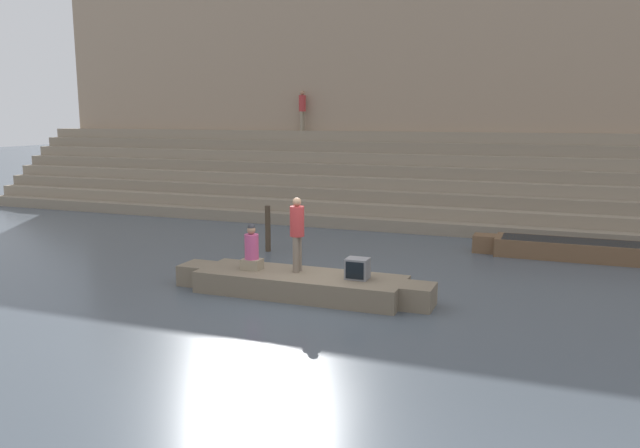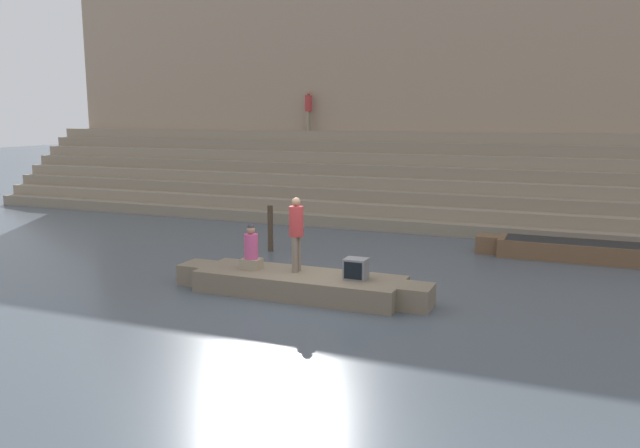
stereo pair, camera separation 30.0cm
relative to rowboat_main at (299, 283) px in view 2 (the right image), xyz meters
name	(u,v)px [view 2 (the right image)]	position (x,y,z in m)	size (l,w,h in m)	color
ground_plane	(310,296)	(0.27, -0.05, -0.25)	(120.00, 120.00, 0.00)	#4C5660
ghat_steps	(424,190)	(0.27, 10.76, 0.89)	(36.00, 4.55, 3.23)	gray
back_wall	(439,94)	(0.27, 12.96, 4.44)	(34.20, 1.28, 9.45)	tan
rowboat_main	(299,283)	(0.00, 0.00, 0.00)	(5.84, 1.55, 0.47)	#756651
person_standing	(296,229)	(-0.13, 0.15, 1.17)	(0.31, 0.31, 1.64)	#756656
person_rowing	(251,251)	(-1.16, -0.01, 0.64)	(0.44, 0.34, 1.03)	gray
tv_set	(356,269)	(1.29, 0.04, 0.44)	(0.47, 0.40, 0.44)	slate
moored_boat_shore	(584,251)	(5.78, 5.91, 0.01)	(5.67, 1.14, 0.50)	brown
mooring_post	(270,228)	(-2.58, 3.75, 0.41)	(0.16, 0.16, 1.33)	#473828
person_on_steps	(308,107)	(-4.96, 12.08, 3.94)	(0.29, 0.29, 1.64)	gray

